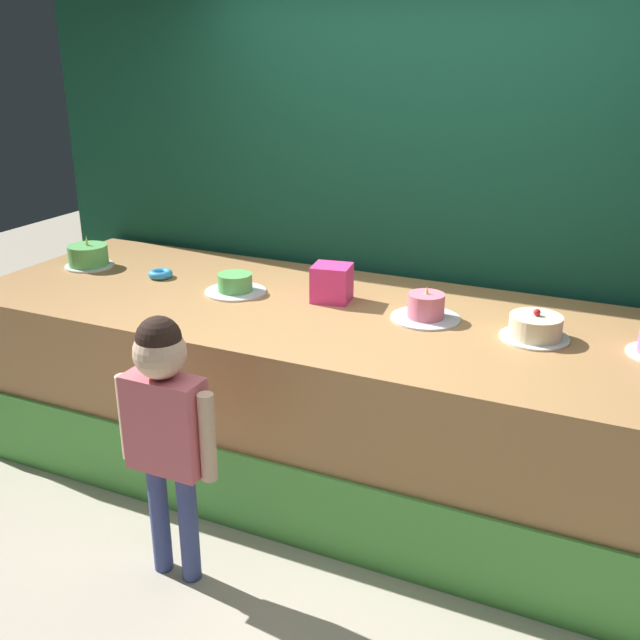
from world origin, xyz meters
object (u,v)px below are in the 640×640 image
(donut, at_px, (161,274))
(cake_left, at_px, (235,285))
(child_figure, at_px, (165,415))
(cake_far_left, at_px, (88,256))
(cake_center_left, at_px, (426,308))
(pink_box, at_px, (332,283))
(cake_center_right, at_px, (535,328))

(donut, distance_m, cake_left, 0.52)
(child_figure, height_order, donut, child_figure)
(cake_far_left, xyz_separation_m, cake_left, (1.04, -0.05, -0.02))
(cake_left, height_order, cake_center_left, cake_center_left)
(pink_box, xyz_separation_m, cake_center_right, (1.04, -0.09, -0.04))
(child_figure, distance_m, pink_box, 1.22)
(donut, relative_size, cake_center_right, 0.44)
(cake_far_left, bearing_deg, pink_box, 1.69)
(donut, relative_size, cake_far_left, 0.48)
(cake_center_right, bearing_deg, donut, 178.83)
(cake_far_left, relative_size, cake_center_left, 0.85)
(pink_box, bearing_deg, cake_center_left, -6.21)
(donut, xyz_separation_m, cake_center_left, (1.56, -0.01, 0.03))
(pink_box, relative_size, cake_center_right, 0.61)
(cake_center_right, bearing_deg, cake_left, -179.85)
(donut, distance_m, cake_far_left, 0.52)
(cake_far_left, distance_m, cake_left, 1.04)
(cake_center_left, bearing_deg, donut, 179.73)
(cake_center_right, bearing_deg, child_figure, -138.94)
(donut, xyz_separation_m, cake_left, (0.52, -0.05, 0.02))
(pink_box, relative_size, cake_center_left, 0.57)
(cake_left, bearing_deg, cake_center_left, 2.17)
(cake_left, bearing_deg, cake_center_right, 0.15)
(child_figure, height_order, cake_far_left, child_figure)
(cake_left, bearing_deg, pink_box, 10.46)
(cake_far_left, relative_size, cake_center_right, 0.92)
(donut, bearing_deg, cake_center_left, -0.27)
(donut, height_order, cake_left, cake_left)
(child_figure, bearing_deg, cake_left, 106.39)
(cake_center_right, bearing_deg, cake_center_left, 176.13)
(cake_center_left, bearing_deg, cake_center_right, -3.87)
(cake_far_left, bearing_deg, cake_left, -2.76)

